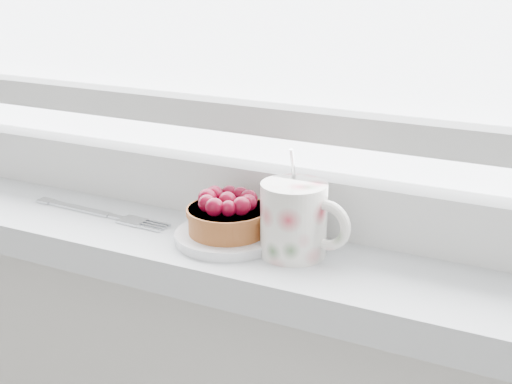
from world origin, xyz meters
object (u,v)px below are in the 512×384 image
Objects in this scene: raspberry_tart at (228,214)px; floral_mug at (296,218)px; saucer at (228,237)px; fork at (99,213)px.

raspberry_tart is 0.80× the size of floral_mug.
fork is at bearing 179.31° from saucer.
saucer is 0.09m from floral_mug.
floral_mug is at bearing 0.80° from raspberry_tart.
floral_mug is 0.57× the size of fork.
saucer is 0.19m from fork.
floral_mug is 0.28m from fork.
raspberry_tart is at bearing -0.63° from fork.
raspberry_tart is 0.19m from fork.
floral_mug reaches higher than saucer.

